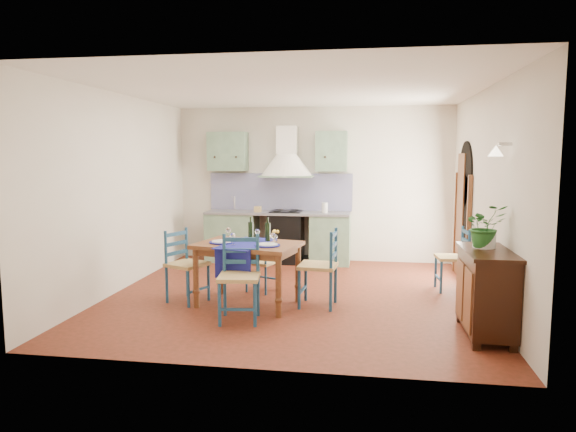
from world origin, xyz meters
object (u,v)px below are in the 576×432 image
object	(u,v)px
chair_near	(239,277)
potted_plant	(485,226)
dining_table	(248,250)
sideboard	(486,289)

from	to	relation	value
chair_near	potted_plant	size ratio (longest dim) A/B	2.11
dining_table	potted_plant	bearing A→B (deg)	-11.78
dining_table	sideboard	bearing A→B (deg)	-14.63
sideboard	potted_plant	size ratio (longest dim) A/B	2.22
dining_table	chair_near	world-z (taller)	dining_table
dining_table	chair_near	distance (m)	0.65
dining_table	sideboard	size ratio (longest dim) A/B	1.35
sideboard	dining_table	bearing A→B (deg)	165.37
chair_near	sideboard	bearing A→B (deg)	-2.16
dining_table	sideboard	world-z (taller)	dining_table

